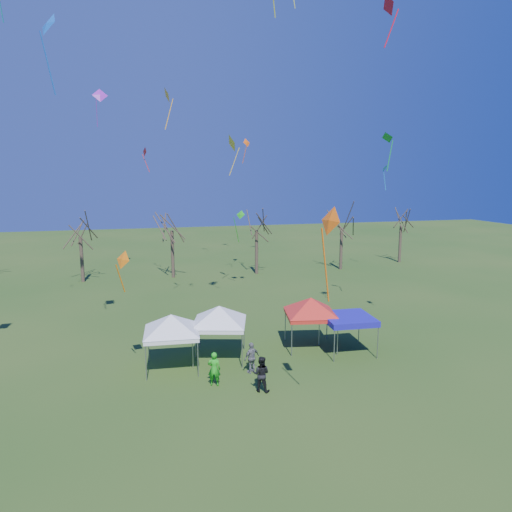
{
  "coord_description": "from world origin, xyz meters",
  "views": [
    {
      "loc": [
        -5.53,
        -20.16,
        9.77
      ],
      "look_at": [
        0.5,
        3.0,
        5.61
      ],
      "focal_mm": 32.0,
      "sensor_mm": 36.0,
      "label": 1
    }
  ],
  "objects_px": {
    "person_dark": "(261,374)",
    "person_green": "(214,369)",
    "tree_2": "(171,214)",
    "tent_white_west": "(171,318)",
    "tent_white_mid": "(219,309)",
    "tree_4": "(342,213)",
    "tent_red": "(311,301)",
    "tree_3": "(257,214)",
    "tent_blue": "(348,319)",
    "person_grey": "(252,358)",
    "tree_1": "(79,221)",
    "tree_5": "(402,213)"
  },
  "relations": [
    {
      "from": "person_dark",
      "to": "person_green",
      "type": "xyz_separation_m",
      "value": [
        -2.0,
        1.12,
        -0.01
      ]
    },
    {
      "from": "tree_2",
      "to": "tent_white_west",
      "type": "distance_m",
      "value": 22.27
    },
    {
      "from": "tent_white_west",
      "to": "tent_white_mid",
      "type": "relative_size",
      "value": 1.01
    },
    {
      "from": "tree_2",
      "to": "tree_4",
      "type": "distance_m",
      "value": 17.73
    },
    {
      "from": "tree_2",
      "to": "tent_red",
      "type": "bearing_deg",
      "value": -73.36
    },
    {
      "from": "tree_3",
      "to": "tent_white_mid",
      "type": "height_order",
      "value": "tree_3"
    },
    {
      "from": "person_green",
      "to": "tree_2",
      "type": "bearing_deg",
      "value": -71.65
    },
    {
      "from": "tent_blue",
      "to": "person_dark",
      "type": "xyz_separation_m",
      "value": [
        -5.98,
        -3.43,
        -1.09
      ]
    },
    {
      "from": "person_dark",
      "to": "person_green",
      "type": "height_order",
      "value": "person_dark"
    },
    {
      "from": "tree_2",
      "to": "person_grey",
      "type": "bearing_deg",
      "value": -84.87
    },
    {
      "from": "person_dark",
      "to": "person_grey",
      "type": "distance_m",
      "value": 2.08
    },
    {
      "from": "tree_3",
      "to": "person_green",
      "type": "distance_m",
      "value": 26.02
    },
    {
      "from": "tent_blue",
      "to": "tree_3",
      "type": "bearing_deg",
      "value": 88.96
    },
    {
      "from": "tent_blue",
      "to": "person_grey",
      "type": "distance_m",
      "value": 6.16
    },
    {
      "from": "person_grey",
      "to": "tent_red",
      "type": "bearing_deg",
      "value": -174.71
    },
    {
      "from": "tent_white_west",
      "to": "person_grey",
      "type": "distance_m",
      "value": 4.55
    },
    {
      "from": "tree_4",
      "to": "person_dark",
      "type": "bearing_deg",
      "value": -121.97
    },
    {
      "from": "tent_red",
      "to": "person_grey",
      "type": "xyz_separation_m",
      "value": [
        -4.14,
        -2.55,
        -1.97
      ]
    },
    {
      "from": "person_dark",
      "to": "tent_white_west",
      "type": "bearing_deg",
      "value": -16.56
    },
    {
      "from": "tree_1",
      "to": "person_dark",
      "type": "bearing_deg",
      "value": -67.99
    },
    {
      "from": "tent_white_west",
      "to": "person_green",
      "type": "xyz_separation_m",
      "value": [
        1.77,
        -2.5,
        -1.86
      ]
    },
    {
      "from": "tree_1",
      "to": "tree_5",
      "type": "xyz_separation_m",
      "value": [
        34.49,
        1.42,
        -0.06
      ]
    },
    {
      "from": "tree_2",
      "to": "tent_white_west",
      "type": "xyz_separation_m",
      "value": [
        -1.73,
        -21.91,
        -3.6
      ]
    },
    {
      "from": "tent_red",
      "to": "person_dark",
      "type": "relative_size",
      "value": 2.28
    },
    {
      "from": "tree_5",
      "to": "person_dark",
      "type": "relative_size",
      "value": 4.46
    },
    {
      "from": "tree_1",
      "to": "tent_blue",
      "type": "xyz_separation_m",
      "value": [
        16.41,
        -22.36,
        -3.86
      ]
    },
    {
      "from": "tent_white_west",
      "to": "person_grey",
      "type": "height_order",
      "value": "tent_white_west"
    },
    {
      "from": "tree_1",
      "to": "tree_2",
      "type": "xyz_separation_m",
      "value": [
        8.4,
        -0.27,
        0.5
      ]
    },
    {
      "from": "tent_red",
      "to": "person_green",
      "type": "height_order",
      "value": "tent_red"
    },
    {
      "from": "person_grey",
      "to": "person_green",
      "type": "bearing_deg",
      "value": -1.58
    },
    {
      "from": "tent_white_west",
      "to": "tent_white_mid",
      "type": "bearing_deg",
      "value": 15.34
    },
    {
      "from": "tree_5",
      "to": "person_green",
      "type": "relative_size",
      "value": 4.5
    },
    {
      "from": "tree_1",
      "to": "tent_red",
      "type": "relative_size",
      "value": 1.97
    },
    {
      "from": "tree_4",
      "to": "person_green",
      "type": "xyz_separation_m",
      "value": [
        -17.69,
        -24.03,
        -5.23
      ]
    },
    {
      "from": "tree_1",
      "to": "tree_5",
      "type": "relative_size",
      "value": 1.01
    },
    {
      "from": "tree_2",
      "to": "tree_4",
      "type": "relative_size",
      "value": 1.04
    },
    {
      "from": "tree_4",
      "to": "tent_red",
      "type": "height_order",
      "value": "tree_4"
    },
    {
      "from": "tree_1",
      "to": "tent_white_mid",
      "type": "xyz_separation_m",
      "value": [
        9.27,
        -21.46,
        -3.04
      ]
    },
    {
      "from": "tent_blue",
      "to": "person_dark",
      "type": "bearing_deg",
      "value": -150.13
    },
    {
      "from": "tree_5",
      "to": "tent_blue",
      "type": "relative_size",
      "value": 2.64
    },
    {
      "from": "tent_white_west",
      "to": "tree_1",
      "type": "bearing_deg",
      "value": 106.72
    },
    {
      "from": "tree_3",
      "to": "person_green",
      "type": "height_order",
      "value": "tree_3"
    },
    {
      "from": "tree_3",
      "to": "tent_blue",
      "type": "distance_m",
      "value": 22.15
    },
    {
      "from": "tent_red",
      "to": "person_green",
      "type": "relative_size",
      "value": 2.3
    },
    {
      "from": "tent_red",
      "to": "person_dark",
      "type": "bearing_deg",
      "value": -132.31
    },
    {
      "from": "person_dark",
      "to": "tent_blue",
      "type": "bearing_deg",
      "value": -122.86
    },
    {
      "from": "tree_2",
      "to": "tree_4",
      "type": "bearing_deg",
      "value": -1.22
    },
    {
      "from": "tree_2",
      "to": "tree_5",
      "type": "xyz_separation_m",
      "value": [
        26.09,
        1.69,
        -0.56
      ]
    },
    {
      "from": "person_dark",
      "to": "tree_4",
      "type": "bearing_deg",
      "value": -94.69
    },
    {
      "from": "tree_2",
      "to": "tree_5",
      "type": "height_order",
      "value": "tree_2"
    }
  ]
}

